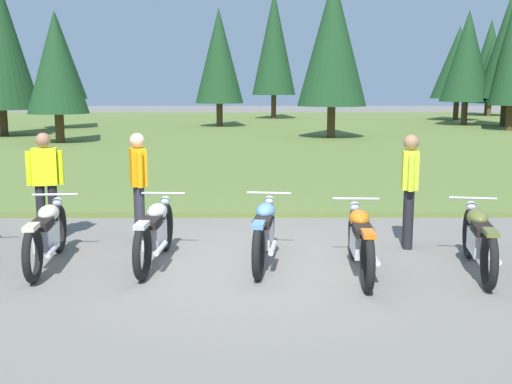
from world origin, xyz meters
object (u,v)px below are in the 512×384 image
rider_with_back_turned (138,181)px  motorcycle_orange (360,240)px  motorcycle_olive (479,239)px  rider_in_hivis_vest (46,180)px  rider_near_row_end (410,184)px  motorcycle_cream (47,234)px  motorcycle_sky_blue (265,232)px  motorcycle_silver (155,232)px

rider_with_back_turned → motorcycle_orange: bearing=-27.8°
motorcycle_orange → motorcycle_olive: same height
rider_in_hivis_vest → rider_with_back_turned: (1.42, -0.05, 0.00)m
rider_near_row_end → rider_with_back_turned: (-4.01, 0.34, 0.00)m
motorcycle_cream → rider_near_row_end: rider_near_row_end is taller
motorcycle_sky_blue → motorcycle_orange: size_ratio=1.00×
motorcycle_orange → motorcycle_olive: bearing=1.7°
motorcycle_cream → motorcycle_orange: size_ratio=1.00×
rider_in_hivis_vest → rider_near_row_end: same height
motorcycle_cream → motorcycle_sky_blue: size_ratio=1.00×
motorcycle_orange → rider_near_row_end: (0.92, 1.29, 0.51)m
motorcycle_cream → rider_near_row_end: (5.00, 0.93, 0.51)m
rider_near_row_end → motorcycle_sky_blue: bearing=-158.8°
motorcycle_cream → rider_in_hivis_vest: (-0.43, 1.32, 0.51)m
motorcycle_sky_blue → motorcycle_olive: bearing=-8.8°
rider_near_row_end → motorcycle_orange: bearing=-125.6°
motorcycle_silver → motorcycle_sky_blue: size_ratio=1.00×
motorcycle_silver → rider_with_back_turned: size_ratio=1.26×
motorcycle_cream → rider_in_hivis_vest: size_ratio=1.26×
motorcycle_orange → rider_in_hivis_vest: (-4.50, 1.68, 0.51)m
motorcycle_silver → rider_with_back_turned: rider_with_back_turned is taller
motorcycle_sky_blue → rider_near_row_end: bearing=21.2°
rider_in_hivis_vest → rider_near_row_end: 5.44m
motorcycle_cream → rider_in_hivis_vest: 1.48m
rider_in_hivis_vest → motorcycle_cream: bearing=-72.2°
motorcycle_olive → rider_with_back_turned: 4.89m
motorcycle_sky_blue → motorcycle_orange: (1.20, -0.47, 0.00)m
motorcycle_sky_blue → rider_with_back_turned: 2.27m
motorcycle_silver → rider_in_hivis_vest: 2.27m
motorcycle_silver → rider_in_hivis_vest: bearing=146.3°
motorcycle_silver → rider_in_hivis_vest: rider_in_hivis_vest is taller
motorcycle_silver → motorcycle_orange: size_ratio=1.00×
rider_near_row_end → rider_in_hivis_vest: bearing=175.9°
motorcycle_silver → motorcycle_cream: bearing=-176.2°
motorcycle_sky_blue → rider_near_row_end: size_ratio=1.26×
rider_near_row_end → rider_with_back_turned: same height
rider_near_row_end → motorcycle_cream: bearing=-169.4°
motorcycle_silver → rider_with_back_turned: bearing=109.7°
rider_with_back_turned → motorcycle_silver: bearing=-70.3°
motorcycle_sky_blue → rider_in_hivis_vest: 3.55m
motorcycle_olive → rider_in_hivis_vest: size_ratio=1.25×
motorcycle_orange → rider_in_hivis_vest: 4.83m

